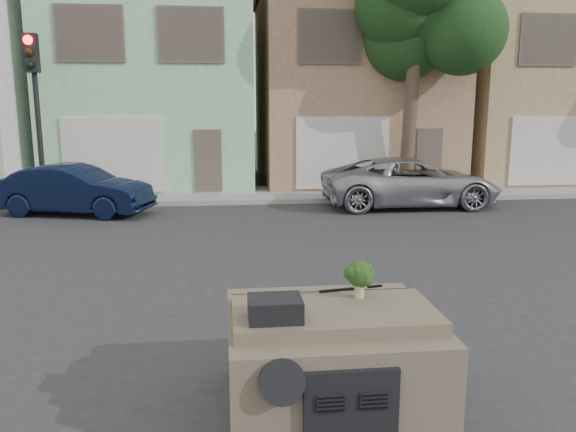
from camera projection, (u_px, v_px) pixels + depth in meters
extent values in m
plane|color=#303033|center=(293.00, 306.00, 8.58)|extent=(120.00, 120.00, 0.00)
cube|color=gray|center=(255.00, 195.00, 18.80)|extent=(40.00, 3.00, 0.15)
cube|color=#97D69E|center=(158.00, 85.00, 21.60)|extent=(7.20, 8.20, 7.55)
cube|color=#A27B5B|center=(349.00, 86.00, 22.43)|extent=(7.20, 8.20, 7.55)
cube|color=tan|center=(526.00, 87.00, 23.26)|extent=(7.20, 8.20, 7.55)
imported|color=black|center=(76.00, 214.00, 15.78)|extent=(4.49, 2.55, 1.40)
imported|color=#A2A3AA|center=(409.00, 206.00, 17.07)|extent=(5.33, 2.48, 1.48)
cube|color=black|center=(37.00, 121.00, 16.63)|extent=(0.40, 0.40, 5.10)
cube|color=#1B3E18|center=(412.00, 66.00, 17.87)|extent=(4.40, 4.00, 8.50)
cube|color=brown|center=(331.00, 357.00, 5.54)|extent=(2.00, 1.80, 1.12)
cube|color=black|center=(275.00, 309.00, 5.01)|extent=(0.48, 0.38, 0.20)
cube|color=black|center=(351.00, 289.00, 5.84)|extent=(0.69, 0.15, 0.02)
cube|color=#1D3912|center=(360.00, 279.00, 5.56)|extent=(0.42, 0.42, 0.39)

